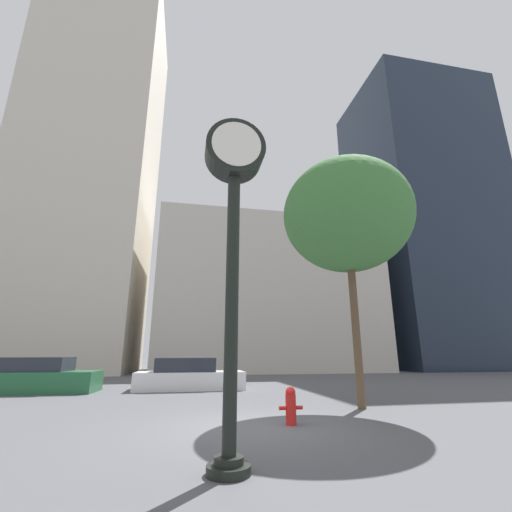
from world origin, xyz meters
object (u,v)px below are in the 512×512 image
(street_clock, at_px, (234,206))
(bare_tree, at_px, (347,216))
(car_white, at_px, (189,376))
(car_green, at_px, (41,378))
(fire_hydrant_near, at_px, (291,405))

(street_clock, distance_m, bare_tree, 6.81)
(street_clock, height_order, car_white, street_clock)
(car_green, xyz_separation_m, car_white, (5.91, 0.15, -0.02))
(car_white, bearing_deg, car_green, -178.03)
(car_white, distance_m, bare_tree, 9.70)
(car_green, bearing_deg, bare_tree, -27.72)
(bare_tree, bearing_deg, car_white, 126.84)
(street_clock, xyz_separation_m, fire_hydrant_near, (1.75, 2.93, -3.42))
(fire_hydrant_near, height_order, bare_tree, bare_tree)
(car_white, bearing_deg, street_clock, -87.32)
(street_clock, distance_m, fire_hydrant_near, 4.83)
(fire_hydrant_near, bearing_deg, street_clock, -120.86)
(street_clock, bearing_deg, bare_tree, 47.02)
(street_clock, xyz_separation_m, car_white, (-0.42, 11.19, -3.27))
(car_green, xyz_separation_m, fire_hydrant_near, (8.09, -8.11, -0.17))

